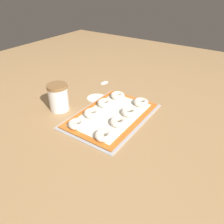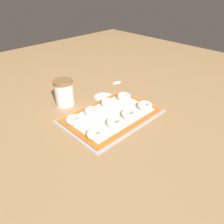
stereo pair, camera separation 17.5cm
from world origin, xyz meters
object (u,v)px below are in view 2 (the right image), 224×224
Objects in this scene: bagel_back_mid_right at (108,102)px; bagel_back_far_right at (124,96)px; bagel_front_far_left at (95,134)px; bagel_front_far_right at (145,105)px; bagel_front_mid_left at (115,122)px; bagel_back_far_left at (74,120)px; flour_canister at (64,92)px; bagel_front_mid_right at (129,114)px; bagel_back_mid_left at (92,111)px; baking_tray at (112,115)px.

bagel_back_mid_right and bagel_back_far_right have the same top height.
bagel_front_far_left and bagel_front_far_right have the same top height.
bagel_front_mid_left and bagel_back_far_left have the same top height.
flour_canister reaches higher than bagel_back_far_left.
bagel_front_mid_right is 0.56× the size of flour_canister.
bagel_back_far_right is at bearing -5.90° from bagel_back_mid_right.
bagel_front_far_right is (0.32, 0.00, 0.00)m from bagel_front_far_left.
bagel_front_far_right and bagel_back_far_right have the same top height.
bagel_front_far_left is at bearing -179.68° from bagel_front_far_right.
flour_canister is at bearing 127.96° from bagel_front_far_right.
bagel_front_far_left is 0.21m from bagel_front_mid_right.
bagel_front_far_right is (0.11, -0.00, 0.00)m from bagel_front_mid_right.
bagel_front_mid_left is at bearing 1.52° from bagel_front_far_left.
bagel_back_far_right is (0.32, -0.00, 0.00)m from bagel_back_far_left.
bagel_front_far_left is 0.18m from bagel_back_mid_left.
baking_tray is 5.99× the size of bagel_front_mid_left.
bagel_back_mid_left is 0.56× the size of flour_canister.
bagel_front_far_left is 1.00× the size of bagel_back_mid_right.
bagel_back_mid_left is (-0.22, 0.14, 0.00)m from bagel_front_far_right.
flour_canister is (-0.25, 0.18, 0.04)m from bagel_back_far_right.
bagel_back_far_left is 0.22m from bagel_back_mid_right.
bagel_back_mid_left is 0.11m from bagel_back_mid_right.
bagel_front_far_left is 0.35m from bagel_back_far_right.
bagel_back_far_left is at bearing 129.28° from bagel_front_mid_left.
bagel_front_mid_right is at bearing -91.78° from bagel_back_mid_right.
bagel_front_far_left is at bearing -125.90° from bagel_back_mid_left.
bagel_front_mid_left is 0.18m from bagel_back_far_left.
bagel_front_mid_left is at bearing 179.67° from bagel_front_far_right.
flour_canister reaches higher than bagel_front_far_left.
bagel_back_far_right is 0.31m from flour_canister.
baking_tray is at bearing 53.26° from bagel_front_mid_left.
bagel_front_mid_left is 0.18m from bagel_back_mid_right.
flour_canister is (0.07, 0.18, 0.04)m from bagel_back_far_left.
flour_canister is at bearing 77.24° from bagel_front_far_left.
bagel_back_mid_left is (-0.06, 0.07, 0.02)m from baking_tray.
baking_tray is 5.99× the size of bagel_back_far_right.
bagel_back_mid_right is 0.10m from bagel_back_far_right.
bagel_front_far_left is 0.56× the size of flour_canister.
bagel_front_far_left is 0.32m from bagel_front_far_right.
bagel_back_far_left is (-0.00, 0.14, 0.00)m from bagel_front_far_left.
bagel_back_far_left is at bearing 179.80° from bagel_back_mid_left.
bagel_front_far_right is 0.35m from bagel_back_far_left.
bagel_back_far_left is 1.00× the size of bagel_back_mid_right.
bagel_front_far_left is 1.00× the size of bagel_front_mid_left.
bagel_front_far_left is at bearing -178.84° from bagel_front_mid_right.
baking_tray is at bearing -49.71° from bagel_back_mid_left.
bagel_back_mid_left is (0.10, 0.14, 0.00)m from bagel_front_far_left.
bagel_front_mid_left and bagel_front_mid_right have the same top height.
bagel_back_far_left is at bearing -178.36° from bagel_back_mid_right.
bagel_back_far_left is (-0.33, 0.14, 0.00)m from bagel_front_far_right.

